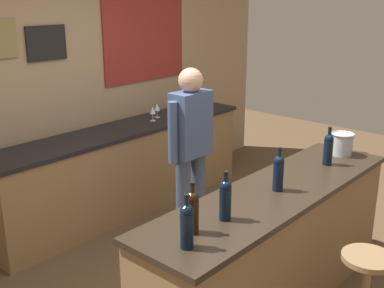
{
  "coord_description": "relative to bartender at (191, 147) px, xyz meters",
  "views": [
    {
      "loc": [
        -2.65,
        -1.99,
        2.21
      ],
      "look_at": [
        0.09,
        0.45,
        1.05
      ],
      "focal_mm": 44.97,
      "sensor_mm": 36.0,
      "label": 1
    }
  ],
  "objects": [
    {
      "name": "wine_glass_b",
      "position": [
        0.62,
        1.05,
        0.07
      ],
      "size": [
        0.07,
        0.07,
        0.16
      ],
      "color": "silver",
      "rests_on": "side_counter"
    },
    {
      "name": "side_counter",
      "position": [
        0.11,
        1.0,
        -0.48
      ],
      "size": [
        3.04,
        0.56,
        0.9
      ],
      "color": "olive",
      "rests_on": "ground_plane"
    },
    {
      "name": "wine_bottle_a",
      "position": [
        -1.28,
        -1.12,
        0.12
      ],
      "size": [
        0.07,
        0.07,
        0.31
      ],
      "color": "black",
      "rests_on": "bar_counter"
    },
    {
      "name": "ground_plane",
      "position": [
        -0.29,
        -0.65,
        -0.94
      ],
      "size": [
        10.0,
        10.0,
        0.0
      ],
      "primitive_type": "plane",
      "color": "brown"
    },
    {
      "name": "wine_glass_a",
      "position": [
        0.49,
        0.98,
        0.07
      ],
      "size": [
        0.07,
        0.07,
        0.16
      ],
      "color": "silver",
      "rests_on": "side_counter"
    },
    {
      "name": "bar_counter",
      "position": [
        -0.29,
        -1.05,
        -0.47
      ],
      "size": [
        2.36,
        0.6,
        0.92
      ],
      "color": "olive",
      "rests_on": "ground_plane"
    },
    {
      "name": "bar_stool",
      "position": [
        -0.3,
        -1.73,
        -0.48
      ],
      "size": [
        0.32,
        0.32,
        0.68
      ],
      "color": "olive",
      "rests_on": "ground_plane"
    },
    {
      "name": "wine_bottle_e",
      "position": [
        0.41,
        -1.07,
        0.12
      ],
      "size": [
        0.07,
        0.07,
        0.31
      ],
      "color": "black",
      "rests_on": "bar_counter"
    },
    {
      "name": "wine_bottle_b",
      "position": [
        -1.13,
        -1.03,
        0.12
      ],
      "size": [
        0.07,
        0.07,
        0.31
      ],
      "color": "black",
      "rests_on": "bar_counter"
    },
    {
      "name": "wine_bottle_c",
      "position": [
        -0.88,
        -1.06,
        0.12
      ],
      "size": [
        0.07,
        0.07,
        0.31
      ],
      "color": "black",
      "rests_on": "bar_counter"
    },
    {
      "name": "back_wall",
      "position": [
        -0.28,
        1.38,
        0.48
      ],
      "size": [
        6.0,
        0.09,
        2.8
      ],
      "color": "tan",
      "rests_on": "ground_plane"
    },
    {
      "name": "wine_bottle_d",
      "position": [
        -0.29,
        -1.06,
        0.12
      ],
      "size": [
        0.07,
        0.07,
        0.31
      ],
      "color": "black",
      "rests_on": "bar_counter"
    },
    {
      "name": "bartender",
      "position": [
        0.0,
        0.0,
        0.0
      ],
      "size": [
        0.52,
        0.21,
        1.62
      ],
      "color": "#384766",
      "rests_on": "ground_plane"
    },
    {
      "name": "ice_bucket",
      "position": [
        0.71,
        -1.05,
        0.08
      ],
      "size": [
        0.19,
        0.19,
        0.19
      ],
      "color": "#B7BABF",
      "rests_on": "bar_counter"
    }
  ]
}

